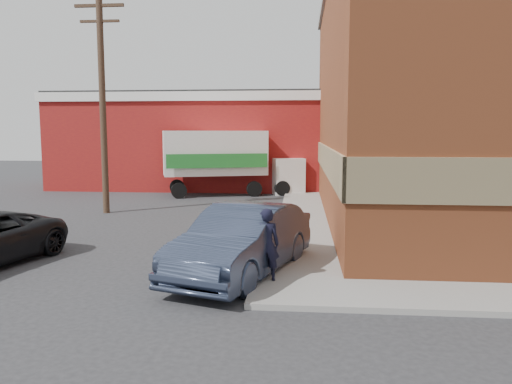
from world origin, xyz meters
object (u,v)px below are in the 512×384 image
(box_truck, at_px, (227,158))
(warehouse, at_px, (197,140))
(sedan, at_px, (243,241))
(utility_pole, at_px, (102,97))
(man, at_px, (266,244))

(box_truck, bearing_deg, warehouse, 102.04)
(sedan, relative_size, box_truck, 0.69)
(warehouse, relative_size, box_truck, 2.27)
(sedan, height_order, box_truck, box_truck)
(utility_pole, xyz_separation_m, man, (7.30, -9.25, -3.83))
(warehouse, relative_size, utility_pole, 1.81)
(warehouse, bearing_deg, utility_pole, -97.77)
(warehouse, xyz_separation_m, box_truck, (2.63, -4.72, -0.85))
(man, height_order, sedan, man)
(warehouse, xyz_separation_m, utility_pole, (-1.50, -11.00, 1.93))
(warehouse, distance_m, man, 21.15)
(utility_pole, xyz_separation_m, sedan, (6.70, -8.50, -3.93))
(man, bearing_deg, sedan, -59.31)
(warehouse, xyz_separation_m, man, (5.80, -20.25, -1.90))
(utility_pole, bearing_deg, warehouse, 82.23)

